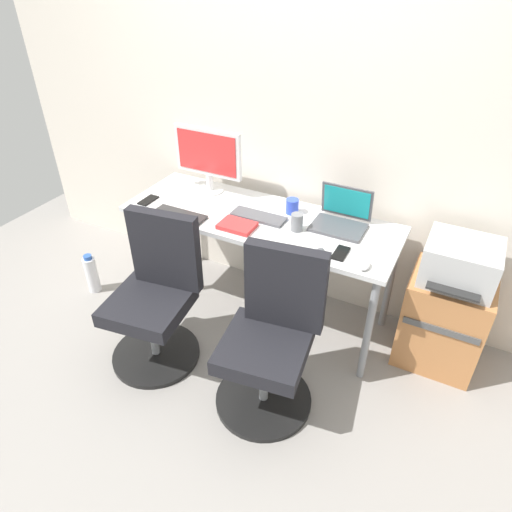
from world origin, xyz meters
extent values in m
plane|color=gray|center=(0.00, 0.00, 0.00)|extent=(5.28, 5.28, 0.00)
cube|color=silver|center=(0.00, 0.38, 1.30)|extent=(4.40, 0.04, 2.60)
cube|color=silver|center=(0.00, 0.00, 0.74)|extent=(1.72, 0.61, 0.03)
cylinder|color=gray|center=(-0.81, -0.25, 0.36)|extent=(0.04, 0.04, 0.73)
cylinder|color=gray|center=(0.81, -0.25, 0.36)|extent=(0.04, 0.04, 0.73)
cylinder|color=gray|center=(-0.81, 0.25, 0.36)|extent=(0.04, 0.04, 0.73)
cylinder|color=gray|center=(0.81, 0.25, 0.36)|extent=(0.04, 0.04, 0.73)
cylinder|color=black|center=(-0.38, -0.69, 0.01)|extent=(0.54, 0.54, 0.03)
cylinder|color=gray|center=(-0.38, -0.69, 0.20)|extent=(0.05, 0.05, 0.34)
cube|color=black|center=(-0.38, -0.69, 0.41)|extent=(0.50, 0.50, 0.09)
cube|color=black|center=(-0.35, -0.50, 0.70)|extent=(0.43, 0.13, 0.48)
cylinder|color=black|center=(0.38, -0.69, 0.01)|extent=(0.54, 0.54, 0.03)
cylinder|color=gray|center=(0.38, -0.69, 0.20)|extent=(0.05, 0.05, 0.34)
cube|color=black|center=(0.38, -0.69, 0.41)|extent=(0.50, 0.50, 0.09)
cube|color=black|center=(0.40, -0.50, 0.70)|extent=(0.43, 0.13, 0.48)
cube|color=#B77542|center=(1.17, 0.11, 0.30)|extent=(0.45, 0.40, 0.60)
cube|color=#4C4C4C|center=(1.17, -0.10, 0.39)|extent=(0.41, 0.01, 0.04)
cube|color=#B7B7B7|center=(1.17, 0.11, 0.72)|extent=(0.38, 0.34, 0.24)
cube|color=#262626|center=(1.17, -0.09, 0.66)|extent=(0.27, 0.06, 0.01)
cylinder|color=white|center=(-1.19, -0.36, 0.14)|extent=(0.09, 0.09, 0.28)
cylinder|color=#2D59B2|center=(-1.19, -0.36, 0.30)|extent=(0.06, 0.06, 0.03)
cylinder|color=silver|center=(-0.46, 0.16, 0.76)|extent=(0.18, 0.18, 0.01)
cylinder|color=silver|center=(-0.46, 0.16, 0.82)|extent=(0.04, 0.04, 0.11)
cube|color=silver|center=(-0.46, 0.16, 1.03)|extent=(0.48, 0.03, 0.31)
cube|color=red|center=(-0.46, 0.15, 1.03)|extent=(0.43, 0.00, 0.26)
cube|color=#4C4C51|center=(0.48, 0.08, 0.76)|extent=(0.31, 0.22, 0.02)
cube|color=#4C4C51|center=(0.48, 0.21, 0.88)|extent=(0.31, 0.04, 0.21)
cube|color=teal|center=(0.48, 0.20, 0.88)|extent=(0.28, 0.03, 0.18)
cube|color=#2D2D2D|center=(-0.44, -0.22, 0.76)|extent=(0.34, 0.12, 0.02)
cube|color=#515156|center=(0.00, -0.02, 0.76)|extent=(0.34, 0.12, 0.02)
ellipsoid|color=#515156|center=(0.48, -0.23, 0.77)|extent=(0.06, 0.10, 0.03)
ellipsoid|color=silver|center=(0.72, -0.23, 0.77)|extent=(0.06, 0.10, 0.03)
cylinder|color=blue|center=(0.16, 0.14, 0.80)|extent=(0.08, 0.08, 0.09)
cylinder|color=slate|center=(0.26, -0.04, 0.81)|extent=(0.07, 0.07, 0.10)
cube|color=black|center=(0.58, -0.16, 0.76)|extent=(0.07, 0.14, 0.01)
cube|color=black|center=(-0.74, -0.15, 0.76)|extent=(0.07, 0.14, 0.01)
cube|color=red|center=(-0.06, -0.18, 0.77)|extent=(0.21, 0.15, 0.03)
camera|label=1|loc=(1.10, -2.18, 2.13)|focal=31.85mm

